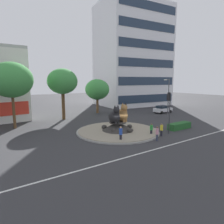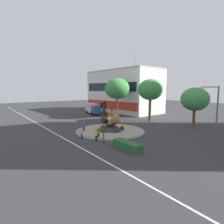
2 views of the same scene
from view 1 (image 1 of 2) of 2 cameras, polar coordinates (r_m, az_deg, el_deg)
ground_plane at (r=27.70m, az=1.65°, el=-5.73°), size 160.00×160.00×0.00m
lane_centreline at (r=22.12m, az=13.98°, el=-9.89°), size 112.00×0.20×0.01m
roundabout_island at (r=27.59m, az=1.67°, el=-4.87°), size 11.37×11.37×1.43m
cat_statue_black at (r=26.52m, az=0.77°, el=-1.24°), size 1.70×2.49×2.47m
cat_statue_tabby at (r=27.67m, az=2.86°, el=-0.66°), size 1.61×2.58×2.67m
traffic_light_mast at (r=27.00m, az=16.06°, el=2.23°), size 0.71×0.54×5.53m
office_tower at (r=58.84m, az=5.90°, el=15.58°), size 19.93×15.79×27.46m
clipped_hedge_strip at (r=30.90m, az=18.81°, el=-3.80°), size 4.01×1.20×0.90m
broadleaf_tree_behind_island at (r=42.95m, az=-4.27°, el=6.46°), size 5.16×5.16×7.33m
second_tree_near_tower at (r=36.78m, az=-14.07°, el=8.48°), size 5.33×5.33×9.17m
third_tree_left at (r=32.29m, az=-26.98°, el=8.21°), size 6.03×6.03×9.72m
streetlight_arm at (r=39.83m, az=15.81°, el=4.71°), size 2.00×0.70×7.37m
pedestrian_green_shirt at (r=26.23m, az=11.25°, el=-4.90°), size 0.39×0.39×1.60m
pedestrian_yellow_shirt at (r=26.28m, az=14.06°, el=-4.90°), size 0.35×0.35×1.63m
pedestrian_blue_shirt at (r=23.28m, az=2.52°, el=-6.23°), size 0.40×0.40×1.80m
pedestrian_pink_shirt at (r=24.04m, az=12.84°, el=-6.00°), size 0.36×0.36×1.76m
sedan_on_far_lane at (r=44.71m, az=14.37°, el=0.82°), size 4.19×2.17×1.62m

